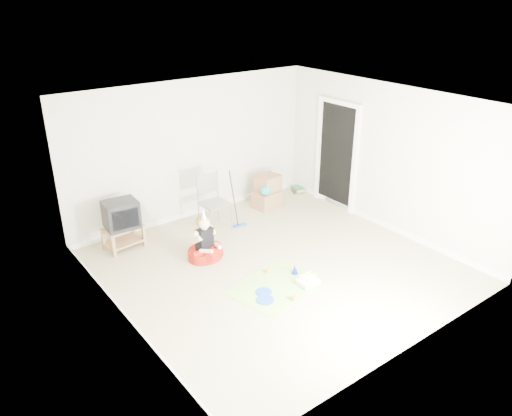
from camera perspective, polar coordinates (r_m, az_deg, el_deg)
ground at (r=8.00m, az=2.31°, el=-6.66°), size 5.00×5.00×0.00m
doorway_recess at (r=9.93m, az=9.24°, el=5.84°), size 0.02×0.90×2.05m
tv_stand at (r=8.70m, az=-14.89°, el=-3.02°), size 0.67×0.47×0.39m
crt_tv at (r=8.54m, az=-15.16°, el=-0.71°), size 0.57×0.48×0.46m
folding_chair at (r=8.98m, az=-4.75°, el=0.54°), size 0.48×0.46×1.04m
cardboard_boxes at (r=9.94m, az=1.32°, el=1.80°), size 0.57×0.46×0.65m
floor_mop at (r=9.16m, az=-1.88°, el=-0.59°), size 0.26×0.34×1.00m
book_pile at (r=10.80m, az=4.84°, el=2.13°), size 0.32×0.36×0.13m
seated_woman at (r=8.18m, az=-5.85°, el=-4.50°), size 0.71×0.71×0.87m
party_mat at (r=7.51m, az=2.30°, el=-8.89°), size 1.50×1.23×0.01m
birthday_cake at (r=7.56m, az=5.96°, el=-8.40°), size 0.31×0.25×0.15m
blue_plate_near at (r=7.35m, az=0.88°, el=-9.57°), size 0.28×0.28×0.01m
blue_plate_far at (r=7.18m, az=1.07°, el=-10.46°), size 0.29×0.29×0.01m
orange_cup_near at (r=7.79m, az=1.37°, el=-7.21°), size 0.06×0.06×0.07m
orange_cup_far at (r=7.19m, az=4.34°, el=-10.19°), size 0.08×0.08×0.08m
blue_party_hat at (r=7.77m, az=4.45°, el=-6.98°), size 0.15×0.15×0.16m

